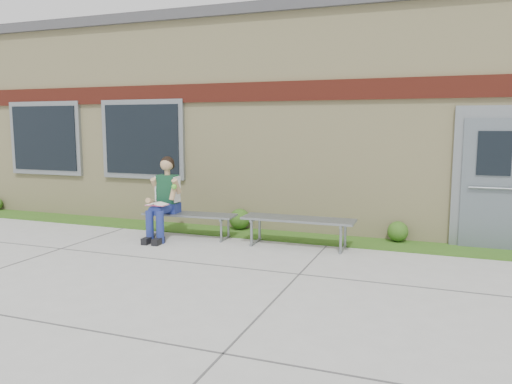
% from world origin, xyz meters
% --- Properties ---
extents(ground, '(80.00, 80.00, 0.00)m').
position_xyz_m(ground, '(0.00, 0.00, 0.00)').
color(ground, '#9E9E99').
rests_on(ground, ground).
extents(grass_strip, '(16.00, 0.80, 0.02)m').
position_xyz_m(grass_strip, '(0.00, 2.60, 0.01)').
color(grass_strip, '#264A13').
rests_on(grass_strip, ground).
extents(school_building, '(16.20, 6.22, 4.20)m').
position_xyz_m(school_building, '(-0.00, 5.99, 2.10)').
color(school_building, beige).
rests_on(school_building, ground).
extents(bench_left, '(1.69, 0.57, 0.43)m').
position_xyz_m(bench_left, '(-1.43, 1.98, 0.33)').
color(bench_left, slate).
rests_on(bench_left, ground).
extents(bench_right, '(1.86, 0.54, 0.48)m').
position_xyz_m(bench_right, '(0.57, 1.98, 0.37)').
color(bench_right, slate).
rests_on(bench_right, ground).
extents(girl, '(0.56, 0.91, 1.44)m').
position_xyz_m(girl, '(-1.81, 1.76, 0.73)').
color(girl, navy).
rests_on(girl, ground).
extents(shrub_mid, '(0.39, 0.39, 0.39)m').
position_xyz_m(shrub_mid, '(-0.83, 2.85, 0.22)').
color(shrub_mid, '#264A13').
rests_on(shrub_mid, grass_strip).
extents(shrub_east, '(0.35, 0.35, 0.35)m').
position_xyz_m(shrub_east, '(2.08, 2.85, 0.19)').
color(shrub_east, '#264A13').
rests_on(shrub_east, grass_strip).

